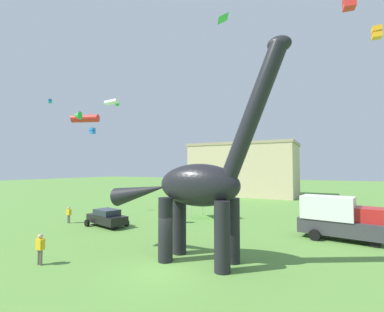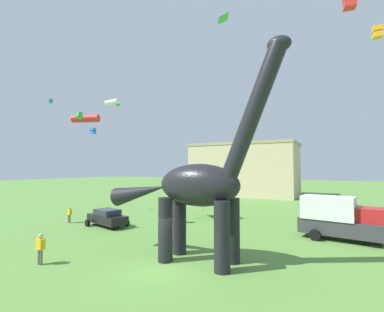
{
  "view_description": "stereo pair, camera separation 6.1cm",
  "coord_description": "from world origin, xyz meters",
  "px_view_note": "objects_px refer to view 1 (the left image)",
  "views": [
    {
      "loc": [
        7.91,
        -11.93,
        5.32
      ],
      "look_at": [
        0.09,
        3.02,
        6.09
      ],
      "focal_mm": 25.24,
      "sensor_mm": 36.0,
      "label": 1
    },
    {
      "loc": [
        7.97,
        -11.9,
        5.32
      ],
      "look_at": [
        0.09,
        3.02,
        6.09
      ],
      "focal_mm": 25.24,
      "sensor_mm": 36.0,
      "label": 2
    }
  ],
  "objects_px": {
    "kite_mid_left": "(223,19)",
    "kite_mid_center": "(83,118)",
    "kite_near_high": "(92,131)",
    "parked_box_truck": "(338,217)",
    "festival_canopy_tent": "(208,194)",
    "kite_high_left": "(349,1)",
    "parked_sedan_left": "(107,217)",
    "person_vendor_side": "(40,246)",
    "person_near_flyer": "(69,213)",
    "kite_far_left": "(113,102)",
    "dinosaur_sculpture": "(198,185)",
    "kite_far_right": "(377,33)",
    "kite_drifting": "(50,101)"
  },
  "relations": [
    {
      "from": "kite_far_right",
      "to": "kite_far_left",
      "type": "xyz_separation_m",
      "value": [
        -31.34,
        -1.47,
        -3.31
      ]
    },
    {
      "from": "kite_high_left",
      "to": "festival_canopy_tent",
      "type": "bearing_deg",
      "value": 159.69
    },
    {
      "from": "dinosaur_sculpture",
      "to": "kite_near_high",
      "type": "relative_size",
      "value": 15.63
    },
    {
      "from": "kite_mid_left",
      "to": "kite_far_left",
      "type": "distance_m",
      "value": 21.62
    },
    {
      "from": "kite_mid_center",
      "to": "kite_near_high",
      "type": "bearing_deg",
      "value": 133.76
    },
    {
      "from": "person_vendor_side",
      "to": "person_near_flyer",
      "type": "xyz_separation_m",
      "value": [
        -8.44,
        8.38,
        -0.07
      ]
    },
    {
      "from": "kite_mid_center",
      "to": "kite_mid_left",
      "type": "relative_size",
      "value": 1.82
    },
    {
      "from": "parked_sedan_left",
      "to": "kite_far_right",
      "type": "xyz_separation_m",
      "value": [
        22.41,
        11.27,
        17.18
      ]
    },
    {
      "from": "person_near_flyer",
      "to": "kite_near_high",
      "type": "distance_m",
      "value": 12.17
    },
    {
      "from": "kite_near_high",
      "to": "parked_box_truck",
      "type": "bearing_deg",
      "value": -3.08
    },
    {
      "from": "festival_canopy_tent",
      "to": "kite_high_left",
      "type": "relative_size",
      "value": 2.84
    },
    {
      "from": "person_near_flyer",
      "to": "kite_drifting",
      "type": "height_order",
      "value": "kite_drifting"
    },
    {
      "from": "kite_near_high",
      "to": "kite_high_left",
      "type": "distance_m",
      "value": 29.57
    },
    {
      "from": "kite_far_right",
      "to": "kite_high_left",
      "type": "distance_m",
      "value": 8.44
    },
    {
      "from": "kite_mid_center",
      "to": "kite_far_left",
      "type": "xyz_separation_m",
      "value": [
        -7.45,
        11.36,
        4.78
      ]
    },
    {
      "from": "kite_mid_left",
      "to": "parked_sedan_left",
      "type": "bearing_deg",
      "value": -171.79
    },
    {
      "from": "kite_near_high",
      "to": "kite_mid_center",
      "type": "bearing_deg",
      "value": -46.24
    },
    {
      "from": "kite_high_left",
      "to": "parked_box_truck",
      "type": "bearing_deg",
      "value": 128.83
    },
    {
      "from": "person_vendor_side",
      "to": "kite_high_left",
      "type": "xyz_separation_m",
      "value": [
        15.71,
        12.3,
        16.24
      ]
    },
    {
      "from": "person_near_flyer",
      "to": "festival_canopy_tent",
      "type": "height_order",
      "value": "festival_canopy_tent"
    },
    {
      "from": "kite_drifting",
      "to": "kite_mid_center",
      "type": "xyz_separation_m",
      "value": [
        9.45,
        -3.2,
        -3.36
      ]
    },
    {
      "from": "parked_box_truck",
      "to": "festival_canopy_tent",
      "type": "height_order",
      "value": "parked_box_truck"
    },
    {
      "from": "person_near_flyer",
      "to": "kite_far_left",
      "type": "xyz_separation_m",
      "value": [
        -4.58,
        10.45,
        13.72
      ]
    },
    {
      "from": "festival_canopy_tent",
      "to": "kite_far_right",
      "type": "height_order",
      "value": "kite_far_right"
    },
    {
      "from": "parked_box_truck",
      "to": "dinosaur_sculpture",
      "type": "bearing_deg",
      "value": -119.26
    },
    {
      "from": "kite_far_right",
      "to": "kite_near_high",
      "type": "bearing_deg",
      "value": -170.47
    },
    {
      "from": "festival_canopy_tent",
      "to": "person_vendor_side",
      "type": "bearing_deg",
      "value": -98.1
    },
    {
      "from": "parked_box_truck",
      "to": "kite_high_left",
      "type": "height_order",
      "value": "kite_high_left"
    },
    {
      "from": "dinosaur_sculpture",
      "to": "kite_drifting",
      "type": "relative_size",
      "value": 24.63
    },
    {
      "from": "kite_mid_left",
      "to": "kite_mid_center",
      "type": "bearing_deg",
      "value": -165.79
    },
    {
      "from": "kite_mid_center",
      "to": "kite_drifting",
      "type": "bearing_deg",
      "value": 161.32
    },
    {
      "from": "person_vendor_side",
      "to": "festival_canopy_tent",
      "type": "xyz_separation_m",
      "value": [
        2.45,
        17.21,
        1.52
      ]
    },
    {
      "from": "dinosaur_sculpture",
      "to": "person_vendor_side",
      "type": "distance_m",
      "value": 9.36
    },
    {
      "from": "kite_far_left",
      "to": "person_vendor_side",
      "type": "bearing_deg",
      "value": -55.33
    },
    {
      "from": "person_near_flyer",
      "to": "kite_near_high",
      "type": "bearing_deg",
      "value": -3.72
    },
    {
      "from": "dinosaur_sculpture",
      "to": "kite_mid_left",
      "type": "bearing_deg",
      "value": 73.87
    },
    {
      "from": "kite_near_high",
      "to": "kite_drifting",
      "type": "bearing_deg",
      "value": -116.34
    },
    {
      "from": "person_vendor_side",
      "to": "parked_box_truck",
      "type": "bearing_deg",
      "value": 150.56
    },
    {
      "from": "kite_mid_center",
      "to": "kite_near_high",
      "type": "xyz_separation_m",
      "value": [
        -7.27,
        7.6,
        0.23
      ]
    },
    {
      "from": "kite_far_right",
      "to": "kite_mid_center",
      "type": "bearing_deg",
      "value": -151.76
    },
    {
      "from": "festival_canopy_tent",
      "to": "kite_far_left",
      "type": "xyz_separation_m",
      "value": [
        -15.47,
        1.61,
        12.13
      ]
    },
    {
      "from": "dinosaur_sculpture",
      "to": "kite_mid_center",
      "type": "height_order",
      "value": "dinosaur_sculpture"
    },
    {
      "from": "person_near_flyer",
      "to": "kite_mid_left",
      "type": "distance_m",
      "value": 22.56
    },
    {
      "from": "festival_canopy_tent",
      "to": "kite_drifting",
      "type": "relative_size",
      "value": 6.43
    },
    {
      "from": "kite_near_high",
      "to": "dinosaur_sculpture",
      "type": "bearing_deg",
      "value": -27.46
    },
    {
      "from": "festival_canopy_tent",
      "to": "kite_near_high",
      "type": "relative_size",
      "value": 4.08
    },
    {
      "from": "dinosaur_sculpture",
      "to": "kite_high_left",
      "type": "height_order",
      "value": "kite_high_left"
    },
    {
      "from": "parked_sedan_left",
      "to": "person_vendor_side",
      "type": "height_order",
      "value": "person_vendor_side"
    },
    {
      "from": "kite_far_right",
      "to": "person_vendor_side",
      "type": "bearing_deg",
      "value": -132.08
    },
    {
      "from": "kite_mid_center",
      "to": "kite_far_left",
      "type": "distance_m",
      "value": 14.4
    }
  ]
}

